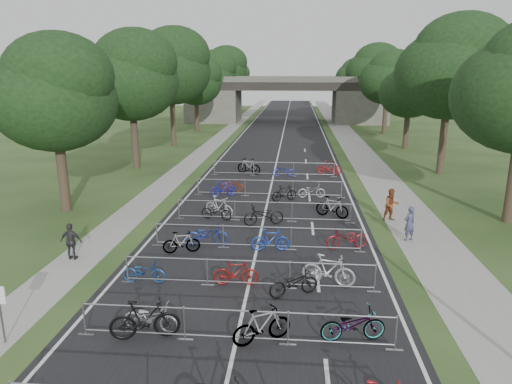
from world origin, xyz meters
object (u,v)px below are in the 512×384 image
(overpass_bridge, at_px, (286,99))
(pedestrian_b, at_px, (391,205))
(pedestrian_c, at_px, (71,242))
(pedestrian_a, at_px, (409,224))

(overpass_bridge, xyz_separation_m, pedestrian_b, (6.81, -49.35, -2.66))
(overpass_bridge, height_order, pedestrian_c, overpass_bridge)
(pedestrian_c, bearing_deg, pedestrian_b, -153.37)
(pedestrian_a, relative_size, pedestrian_b, 0.96)
(pedestrian_b, relative_size, pedestrian_c, 1.09)
(pedestrian_b, bearing_deg, pedestrian_a, -101.31)
(pedestrian_a, relative_size, pedestrian_c, 1.05)
(overpass_bridge, distance_m, pedestrian_a, 52.87)
(pedestrian_a, bearing_deg, overpass_bridge, -111.21)
(pedestrian_c, bearing_deg, overpass_bridge, -95.40)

